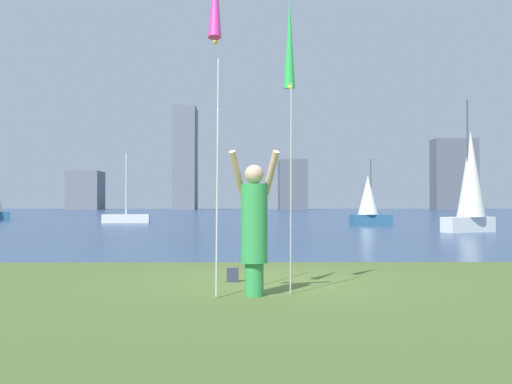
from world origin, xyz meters
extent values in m
cube|color=navy|center=(0.00, 61.54, -0.06)|extent=(120.00, 116.92, 0.12)
cube|color=#232D14|center=(0.00, 3.08, -0.02)|extent=(120.00, 0.70, 0.02)
cylinder|color=green|center=(-0.31, -1.43, 0.22)|extent=(0.25, 0.25, 0.44)
cylinder|color=green|center=(-0.31, -1.43, 0.96)|extent=(0.35, 0.35, 1.04)
sphere|color=#D1A889|center=(-0.31, -1.43, 1.60)|extent=(0.25, 0.25, 0.25)
cylinder|color=#D1A889|center=(-0.54, -1.29, 1.63)|extent=(0.25, 0.40, 0.60)
cylinder|color=#D1A889|center=(-0.09, -1.29, 1.63)|extent=(0.25, 0.40, 0.60)
cylinder|color=#B2B2B7|center=(-0.80, -1.36, 1.62)|extent=(0.02, 0.53, 3.20)
sphere|color=yellow|center=(-0.80, -1.87, 3.24)|extent=(0.06, 0.06, 0.06)
cylinder|color=#B2B2B7|center=(0.18, -1.36, 1.40)|extent=(0.02, 0.23, 2.80)
cone|color=green|center=(0.18, -1.11, 3.43)|extent=(0.16, 0.25, 1.25)
sphere|color=yellow|center=(0.18, -1.15, 2.81)|extent=(0.06, 0.06, 0.06)
cube|color=#33384C|center=(-0.64, 0.00, 0.11)|extent=(0.18, 0.12, 0.22)
cube|color=silver|center=(-7.93, 27.84, 0.26)|extent=(2.92, 1.16, 0.52)
cylinder|color=silver|center=(-7.93, 27.84, 2.41)|extent=(0.09, 0.09, 3.78)
cube|color=silver|center=(8.84, 15.66, 0.32)|extent=(2.45, 1.63, 0.64)
cylinder|color=#47474C|center=(8.84, 15.66, 3.11)|extent=(0.07, 0.07, 4.93)
cone|color=silver|center=(9.00, 15.74, 2.45)|extent=(1.54, 1.54, 3.61)
cube|color=#2D6084|center=(6.50, 24.10, 0.29)|extent=(2.37, 1.24, 0.59)
cylinder|color=#47474C|center=(6.50, 24.10, 2.14)|extent=(0.07, 0.07, 3.10)
cone|color=white|center=(6.33, 24.07, 1.67)|extent=(1.30, 1.30, 2.17)
cube|color=slate|center=(-31.21, 104.80, 3.63)|extent=(5.97, 6.42, 7.26)
cube|color=slate|center=(-12.12, 102.87, 9.57)|extent=(4.14, 7.08, 19.14)
cube|color=#565B66|center=(7.90, 101.42, 4.56)|extent=(5.06, 7.44, 9.11)
cube|color=#565B66|center=(38.02, 101.46, 6.56)|extent=(7.91, 4.27, 13.12)
camera|label=1|loc=(-0.40, -9.32, 1.22)|focal=42.06mm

